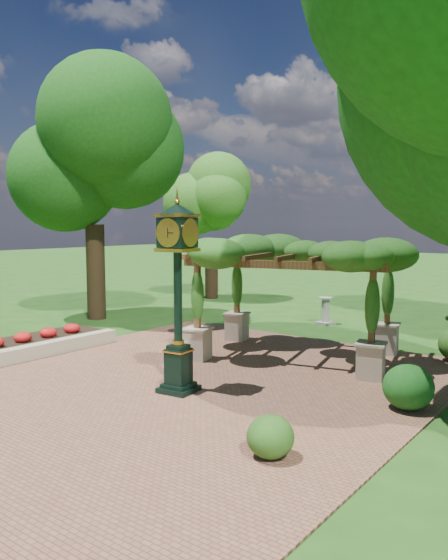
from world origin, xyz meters
The scene contains 11 objects.
ground centered at (0.00, 0.00, 0.00)m, with size 120.00×120.00×0.00m, color #1E4714.
brick_plaza centered at (0.00, 1.00, 0.02)m, with size 10.00×12.00×0.04m, color brown.
border_wall centered at (-4.60, 0.50, 0.20)m, with size 0.35×5.00×0.40m, color #C6B793.
flower_bed centered at (-5.50, 0.50, 0.18)m, with size 1.50×5.00×0.36m, color red.
pedestal_clock centered at (0.30, 0.55, 2.38)m, with size 0.87×0.87×3.97m.
pergola centered at (0.68, 4.65, 2.62)m, with size 5.65×4.24×3.18m.
sundial centered at (-0.90, 9.55, 0.42)m, with size 0.64×0.64×0.96m.
shrub_front centered at (3.57, -1.03, 0.36)m, with size 0.72×0.72×0.65m, color #255117.
shrub_mid centered at (4.47, 2.35, 0.47)m, with size 0.95×0.95×0.86m, color #195317.
tree_west_near centered at (-8.20, 5.41, 6.19)m, with size 4.28×4.28×9.03m.
tree_west_far centered at (-8.33, 12.42, 4.86)m, with size 3.26×3.26×7.12m.
Camera 1 is at (7.78, -7.67, 3.52)m, focal length 35.00 mm.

